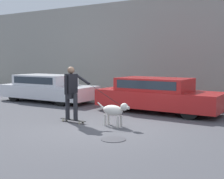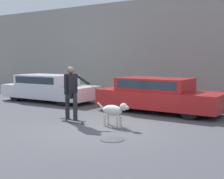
{
  "view_description": "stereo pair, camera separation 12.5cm",
  "coord_description": "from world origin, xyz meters",
  "px_view_note": "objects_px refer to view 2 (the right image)",
  "views": [
    {
      "loc": [
        4.83,
        -7.2,
        1.94
      ],
      "look_at": [
        -0.56,
        1.34,
        0.95
      ],
      "focal_mm": 50.0,
      "sensor_mm": 36.0,
      "label": 1
    },
    {
      "loc": [
        4.93,
        -7.14,
        1.94
      ],
      "look_at": [
        -0.56,
        1.34,
        0.95
      ],
      "focal_mm": 50.0,
      "sensor_mm": 36.0,
      "label": 2
    }
  ],
  "objects_px": {
    "parked_car_0": "(49,88)",
    "skateboarder": "(71,90)",
    "parked_car_1": "(158,95)",
    "dog": "(114,111)"
  },
  "relations": [
    {
      "from": "parked_car_0",
      "to": "dog",
      "type": "height_order",
      "value": "parked_car_0"
    },
    {
      "from": "parked_car_0",
      "to": "skateboarder",
      "type": "height_order",
      "value": "skateboarder"
    },
    {
      "from": "skateboarder",
      "to": "dog",
      "type": "bearing_deg",
      "value": 12.83
    },
    {
      "from": "parked_car_0",
      "to": "skateboarder",
      "type": "relative_size",
      "value": 2.07
    },
    {
      "from": "dog",
      "to": "parked_car_1",
      "type": "bearing_deg",
      "value": 93.33
    },
    {
      "from": "parked_car_0",
      "to": "skateboarder",
      "type": "distance_m",
      "value": 5.05
    },
    {
      "from": "parked_car_0",
      "to": "skateboarder",
      "type": "bearing_deg",
      "value": -38.91
    },
    {
      "from": "parked_car_1",
      "to": "dog",
      "type": "bearing_deg",
      "value": -90.62
    },
    {
      "from": "parked_car_1",
      "to": "skateboarder",
      "type": "height_order",
      "value": "skateboarder"
    },
    {
      "from": "parked_car_0",
      "to": "dog",
      "type": "relative_size",
      "value": 4.08
    }
  ]
}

